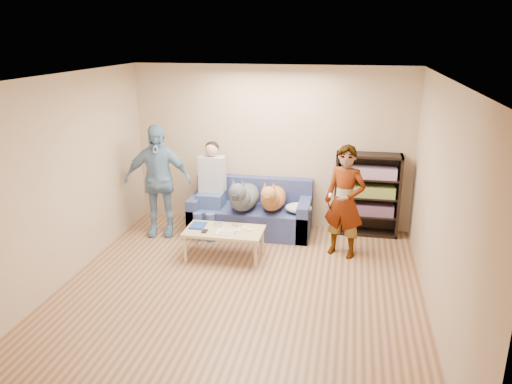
% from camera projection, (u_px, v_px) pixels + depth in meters
% --- Properties ---
extents(ground, '(5.00, 5.00, 0.00)m').
position_uv_depth(ground, '(237.00, 295.00, 6.10)').
color(ground, brown).
rests_on(ground, ground).
extents(ceiling, '(5.00, 5.00, 0.00)m').
position_uv_depth(ceiling, '(235.00, 78.00, 5.31)').
color(ceiling, white).
rests_on(ceiling, ground).
extents(wall_back, '(4.50, 0.00, 4.50)m').
position_uv_depth(wall_back, '(271.00, 147.00, 8.04)').
color(wall_back, tan).
rests_on(wall_back, ground).
extents(wall_front, '(4.50, 0.00, 4.50)m').
position_uv_depth(wall_front, '(152.00, 307.00, 3.37)').
color(wall_front, tan).
rests_on(wall_front, ground).
extents(wall_left, '(0.00, 5.00, 5.00)m').
position_uv_depth(wall_left, '(57.00, 184.00, 6.11)').
color(wall_left, tan).
rests_on(wall_left, ground).
extents(wall_right, '(0.00, 5.00, 5.00)m').
position_uv_depth(wall_right, '(442.00, 207.00, 5.30)').
color(wall_right, tan).
rests_on(wall_right, ground).
extents(blanket, '(0.41, 0.35, 0.14)m').
position_uv_depth(blanket, '(299.00, 208.00, 7.64)').
color(blanket, '#BBBBC0').
rests_on(blanket, sofa).
extents(person_standing_right, '(0.68, 0.56, 1.61)m').
position_uv_depth(person_standing_right, '(345.00, 202.00, 6.98)').
color(person_standing_right, gray).
rests_on(person_standing_right, ground).
extents(person_standing_left, '(1.10, 0.63, 1.76)m').
position_uv_depth(person_standing_left, '(158.00, 181.00, 7.71)').
color(person_standing_left, '#7A9CC3').
rests_on(person_standing_left, ground).
extents(held_controller, '(0.04, 0.11, 0.03)m').
position_uv_depth(held_controller, '(330.00, 195.00, 6.78)').
color(held_controller, white).
rests_on(held_controller, person_standing_right).
extents(notebook_blue, '(0.20, 0.26, 0.03)m').
position_uv_depth(notebook_blue, '(198.00, 226.00, 7.12)').
color(notebook_blue, navy).
rests_on(notebook_blue, coffee_table).
extents(papers, '(0.26, 0.20, 0.02)m').
position_uv_depth(papers, '(226.00, 232.00, 6.90)').
color(papers, silver).
rests_on(papers, coffee_table).
extents(magazine, '(0.22, 0.17, 0.01)m').
position_uv_depth(magazine, '(228.00, 231.00, 6.91)').
color(magazine, '#B3AB8F').
rests_on(magazine, coffee_table).
extents(camera_silver, '(0.11, 0.06, 0.05)m').
position_uv_depth(camera_silver, '(218.00, 224.00, 7.14)').
color(camera_silver, silver).
rests_on(camera_silver, coffee_table).
extents(controller_a, '(0.04, 0.13, 0.03)m').
position_uv_depth(controller_a, '(245.00, 228.00, 7.05)').
color(controller_a, silver).
rests_on(controller_a, coffee_table).
extents(controller_b, '(0.09, 0.06, 0.03)m').
position_uv_depth(controller_b, '(250.00, 230.00, 6.96)').
color(controller_b, white).
rests_on(controller_b, coffee_table).
extents(headphone_cup_a, '(0.07, 0.07, 0.02)m').
position_uv_depth(headphone_cup_a, '(238.00, 231.00, 6.95)').
color(headphone_cup_a, white).
rests_on(headphone_cup_a, coffee_table).
extents(headphone_cup_b, '(0.07, 0.07, 0.02)m').
position_uv_depth(headphone_cup_b, '(239.00, 229.00, 7.03)').
color(headphone_cup_b, silver).
rests_on(headphone_cup_b, coffee_table).
extents(pen_orange, '(0.13, 0.06, 0.01)m').
position_uv_depth(pen_orange, '(220.00, 234.00, 6.86)').
color(pen_orange, '#C8601C').
rests_on(pen_orange, coffee_table).
extents(pen_black, '(0.13, 0.08, 0.01)m').
position_uv_depth(pen_black, '(235.00, 225.00, 7.15)').
color(pen_black, black).
rests_on(pen_black, coffee_table).
extents(wallet, '(0.07, 0.12, 0.02)m').
position_uv_depth(wallet, '(205.00, 231.00, 6.94)').
color(wallet, black).
rests_on(wallet, coffee_table).
extents(sofa, '(1.90, 0.85, 0.82)m').
position_uv_depth(sofa, '(251.00, 214.00, 8.02)').
color(sofa, '#515B93').
rests_on(sofa, ground).
extents(person_seated, '(0.40, 0.73, 1.47)m').
position_uv_depth(person_seated, '(211.00, 185.00, 7.86)').
color(person_seated, '#3D5E86').
rests_on(person_seated, sofa).
extents(dog_gray, '(0.43, 1.26, 0.62)m').
position_uv_depth(dog_gray, '(243.00, 197.00, 7.70)').
color(dog_gray, '#4E4F59').
rests_on(dog_gray, sofa).
extents(dog_tan, '(0.38, 1.15, 0.56)m').
position_uv_depth(dog_tan, '(273.00, 198.00, 7.72)').
color(dog_tan, '#C37B3B').
rests_on(dog_tan, sofa).
extents(coffee_table, '(1.10, 0.60, 0.42)m').
position_uv_depth(coffee_table, '(224.00, 233.00, 7.02)').
color(coffee_table, tan).
rests_on(coffee_table, ground).
extents(bookshelf, '(1.00, 0.34, 1.30)m').
position_uv_depth(bookshelf, '(367.00, 193.00, 7.79)').
color(bookshelf, black).
rests_on(bookshelf, ground).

